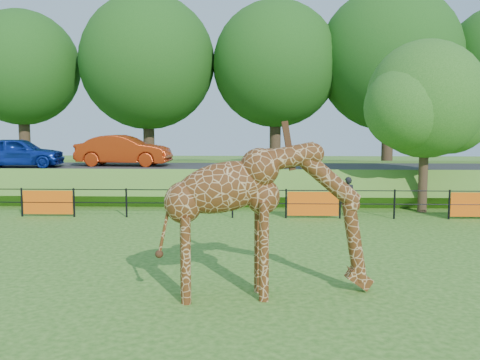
{
  "coord_description": "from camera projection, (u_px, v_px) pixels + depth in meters",
  "views": [
    {
      "loc": [
        0.98,
        -11.72,
        3.57
      ],
      "look_at": [
        0.47,
        2.76,
        2.0
      ],
      "focal_mm": 40.0,
      "sensor_mm": 36.0,
      "label": 1
    }
  ],
  "objects": [
    {
      "name": "perimeter_fence",
      "position": [
        232.0,
        203.0,
        19.95
      ],
      "size": [
        28.07,
        0.1,
        1.1
      ],
      "primitive_type": null,
      "color": "black",
      "rests_on": "ground"
    },
    {
      "name": "giraffe",
      "position": [
        268.0,
        220.0,
        10.86
      ],
      "size": [
        4.54,
        1.57,
        3.19
      ],
      "primitive_type": null,
      "rotation": [
        0.0,
        0.0,
        0.17
      ],
      "color": "#562C11",
      "rests_on": "ground"
    },
    {
      "name": "tree_east",
      "position": [
        428.0,
        104.0,
        20.9
      ],
      "size": [
        5.4,
        4.71,
        6.76
      ],
      "color": "#342617",
      "rests_on": "ground"
    },
    {
      "name": "visitor",
      "position": [
        348.0,
        196.0,
        20.48
      ],
      "size": [
        0.58,
        0.41,
        1.5
      ],
      "primitive_type": "imported",
      "rotation": [
        0.0,
        0.0,
        3.03
      ],
      "color": "black",
      "rests_on": "ground"
    },
    {
      "name": "car_blue",
      "position": [
        18.0,
        152.0,
        25.52
      ],
      "size": [
        4.33,
        2.06,
        1.43
      ],
      "primitive_type": "imported",
      "rotation": [
        0.0,
        0.0,
        1.66
      ],
      "color": "#1534AB",
      "rests_on": "road"
    },
    {
      "name": "ground",
      "position": [
        215.0,
        281.0,
        12.06
      ],
      "size": [
        90.0,
        90.0,
        0.0
      ],
      "primitive_type": "plane",
      "color": "#2A6118",
      "rests_on": "ground"
    },
    {
      "name": "embankment",
      "position": [
        240.0,
        179.0,
        27.39
      ],
      "size": [
        40.0,
        9.0,
        1.3
      ],
      "primitive_type": "cube",
      "color": "#2A6118",
      "rests_on": "ground"
    },
    {
      "name": "road",
      "position": [
        239.0,
        168.0,
        25.83
      ],
      "size": [
        40.0,
        5.0,
        0.12
      ],
      "primitive_type": "cube",
      "color": "#28282A",
      "rests_on": "embankment"
    },
    {
      "name": "bg_tree_line",
      "position": [
        274.0,
        63.0,
        33.08
      ],
      "size": [
        37.3,
        8.8,
        11.82
      ],
      "color": "#342617",
      "rests_on": "ground"
    },
    {
      "name": "car_red",
      "position": [
        124.0,
        150.0,
        26.38
      ],
      "size": [
        4.68,
        1.91,
        1.51
      ],
      "primitive_type": "imported",
      "rotation": [
        0.0,
        0.0,
        1.5
      ],
      "color": "#BA310D",
      "rests_on": "road"
    }
  ]
}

